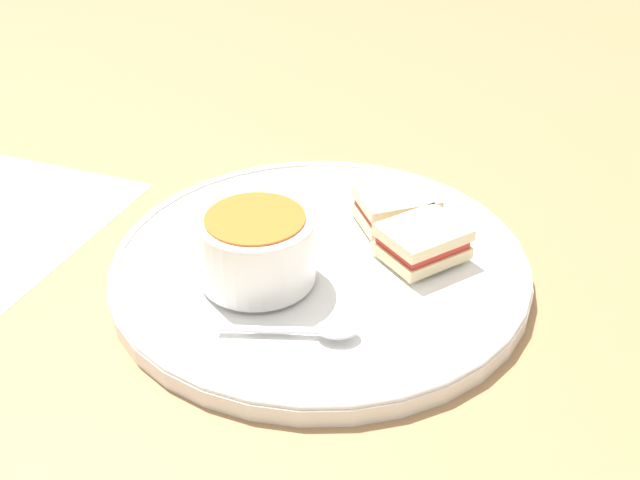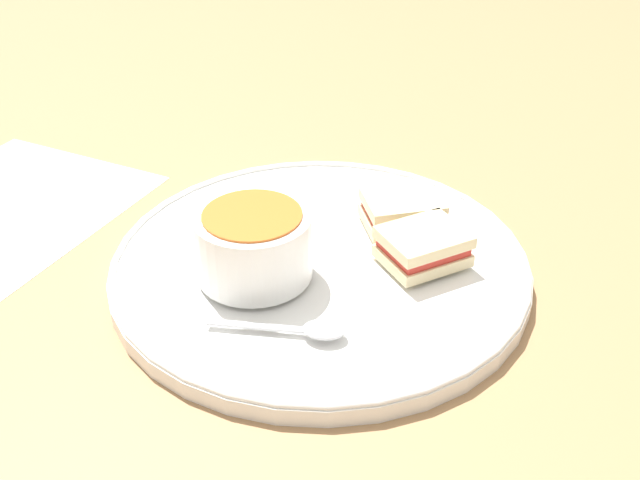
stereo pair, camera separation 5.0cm
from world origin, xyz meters
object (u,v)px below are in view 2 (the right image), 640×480
at_px(soup_bowl, 254,244).
at_px(spoon, 315,329).
at_px(sandwich_half_near, 423,246).
at_px(sandwich_half_far, 402,210).

xyz_separation_m(soup_bowl, spoon, (-0.05, 0.08, -0.03)).
bearing_deg(soup_bowl, sandwich_half_near, -174.15).
height_order(spoon, sandwich_half_near, sandwich_half_near).
bearing_deg(soup_bowl, spoon, 121.58).
relative_size(sandwich_half_near, sandwich_half_far, 1.11).
relative_size(spoon, sandwich_half_far, 1.41).
bearing_deg(sandwich_half_far, spoon, 61.39).
bearing_deg(sandwich_half_near, spoon, 44.59).
distance_m(soup_bowl, spoon, 0.10).
height_order(soup_bowl, sandwich_half_near, soup_bowl).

